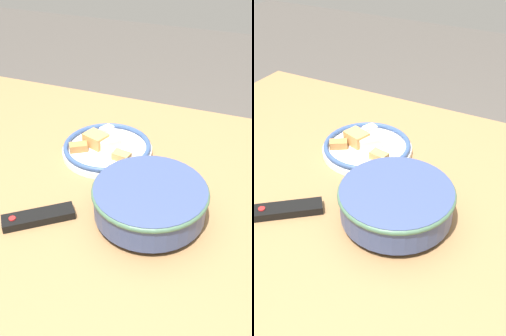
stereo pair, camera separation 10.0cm
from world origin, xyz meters
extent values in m
cube|color=olive|center=(0.00, 0.00, 0.73)|extent=(1.46, 0.96, 0.04)
cylinder|color=olive|center=(0.66, -0.41, 0.35)|extent=(0.06, 0.06, 0.71)
cylinder|color=#384775|center=(-0.11, 0.10, 0.75)|extent=(0.12, 0.12, 0.02)
cylinder|color=#384775|center=(-0.11, 0.10, 0.80)|extent=(0.26, 0.26, 0.07)
cylinder|color=#B75B23|center=(-0.11, 0.10, 0.79)|extent=(0.23, 0.23, 0.06)
torus|color=#42664C|center=(-0.11, 0.10, 0.83)|extent=(0.27, 0.27, 0.01)
cylinder|color=white|center=(0.09, -0.12, 0.76)|extent=(0.26, 0.26, 0.02)
torus|color=#334C7F|center=(0.09, -0.12, 0.77)|extent=(0.25, 0.25, 0.01)
cube|color=silver|center=(0.12, -0.19, 0.78)|extent=(0.04, 0.05, 0.02)
cube|color=#B2753D|center=(0.16, -0.08, 0.78)|extent=(0.06, 0.05, 0.02)
cube|color=tan|center=(0.03, -0.08, 0.78)|extent=(0.05, 0.04, 0.02)
cube|color=tan|center=(0.13, -0.12, 0.78)|extent=(0.08, 0.07, 0.04)
cube|color=silver|center=(0.09, -0.12, 0.78)|extent=(0.07, 0.07, 0.03)
cube|color=black|center=(0.13, 0.20, 0.76)|extent=(0.16, 0.14, 0.02)
cylinder|color=red|center=(0.17, 0.24, 0.77)|extent=(0.02, 0.02, 0.00)
camera|label=1|loc=(-0.30, 0.75, 1.38)|focal=42.00mm
camera|label=2|loc=(-0.39, 0.71, 1.38)|focal=42.00mm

